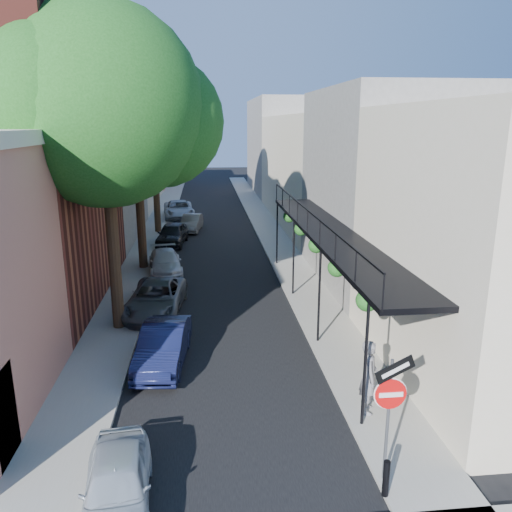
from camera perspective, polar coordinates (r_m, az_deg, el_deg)
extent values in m
cube|color=black|center=(38.49, -5.07, 3.73)|extent=(6.00, 64.00, 0.01)
cube|color=gray|center=(38.63, -11.02, 3.64)|extent=(2.00, 64.00, 0.12)
cube|color=gray|center=(38.73, 0.87, 3.94)|extent=(2.00, 64.00, 0.12)
cube|color=beige|center=(12.85, -26.87, -16.01)|extent=(0.10, 1.20, 2.20)
cube|color=gray|center=(22.22, -18.35, 15.61)|extent=(0.06, 7.00, 4.00)
cube|color=gray|center=(34.93, -20.24, 9.19)|extent=(8.00, 12.00, 9.00)
cube|color=beige|center=(48.57, -16.32, 11.47)|extent=(8.00, 16.00, 10.00)
cube|color=tan|center=(62.43, -14.01, 11.35)|extent=(8.00, 12.00, 8.00)
cube|color=gray|center=(24.83, 16.77, 7.47)|extent=(8.00, 10.00, 9.00)
cube|color=beige|center=(39.08, 8.30, 9.72)|extent=(8.00, 20.00, 8.00)
cube|color=gray|center=(56.61, 3.84, 12.44)|extent=(8.00, 16.00, 10.00)
cube|color=black|center=(18.79, 8.72, 2.60)|extent=(2.00, 16.00, 0.15)
cube|color=black|center=(18.41, 5.95, 5.22)|extent=(0.05, 16.00, 0.05)
cylinder|color=black|center=(12.73, 12.38, -11.81)|extent=(0.08, 0.08, 3.40)
cylinder|color=black|center=(26.64, 2.43, 2.69)|extent=(0.08, 0.08, 3.40)
sphere|color=#164915|center=(13.21, 12.59, -4.96)|extent=(0.60, 0.60, 0.60)
sphere|color=#164915|center=(18.75, 6.89, 1.22)|extent=(0.60, 0.60, 0.60)
sphere|color=#164915|center=(24.51, 3.83, 4.55)|extent=(0.60, 0.60, 0.60)
cylinder|color=#595B60|center=(11.23, 14.80, -18.00)|extent=(0.07, 0.07, 2.90)
cylinder|color=red|center=(10.84, 15.13, -14.99)|extent=(0.66, 0.04, 0.66)
cube|color=white|center=(10.82, 15.19, -15.07)|extent=(0.50, 0.02, 0.10)
cylinder|color=white|center=(10.86, 15.09, -14.94)|extent=(0.70, 0.02, 0.70)
cube|color=black|center=(10.59, 15.61, -12.40)|extent=(0.89, 0.15, 0.58)
cube|color=white|center=(10.57, 15.67, -12.47)|extent=(0.60, 0.10, 0.31)
cylinder|color=black|center=(11.34, 14.64, -23.38)|extent=(0.14, 0.14, 0.80)
cylinder|color=#332214|center=(18.49, -16.06, 1.98)|extent=(0.44, 0.44, 7.00)
sphere|color=#164915|center=(18.06, -17.13, 16.08)|extent=(6.80, 6.80, 6.80)
sphere|color=#164915|center=(18.84, -11.16, 14.85)|extent=(4.76, 4.76, 4.76)
cylinder|color=#332214|center=(26.32, -13.09, 5.14)|extent=(0.44, 0.44, 6.30)
sphere|color=#164915|center=(25.96, -13.63, 13.97)|extent=(6.00, 6.00, 6.00)
sphere|color=#164915|center=(26.72, -10.04, 13.10)|extent=(4.20, 4.20, 4.20)
cylinder|color=#332214|center=(35.11, -11.40, 8.48)|extent=(0.44, 0.44, 7.35)
sphere|color=#164915|center=(34.92, -11.81, 16.20)|extent=(7.00, 7.00, 7.00)
sphere|color=#164915|center=(35.84, -8.71, 15.49)|extent=(4.90, 4.90, 4.90)
imported|color=#ADB7BF|center=(11.17, -15.60, -23.86)|extent=(1.65, 3.43, 1.13)
imported|color=#12173A|center=(16.33, -10.55, -10.02)|extent=(1.70, 4.00, 1.28)
imported|color=#525459|center=(20.56, -11.34, -4.76)|extent=(2.46, 4.70, 1.26)
imported|color=silver|center=(25.97, -10.34, -0.70)|extent=(2.06, 4.06, 1.13)
imported|color=black|center=(31.90, -9.56, 2.49)|extent=(2.09, 4.22, 1.38)
imported|color=#6D665C|center=(35.88, -7.37, 3.78)|extent=(1.71, 3.68, 1.17)
imported|color=#969EA9|center=(40.93, -8.81, 5.27)|extent=(2.78, 5.20, 1.39)
imported|color=slate|center=(13.60, 12.81, -13.29)|extent=(0.64, 0.82, 1.99)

